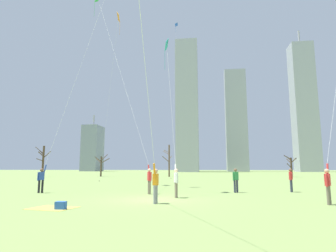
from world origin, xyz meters
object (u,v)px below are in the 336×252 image
at_px(kite_flyer_midfield_left_pink, 149,112).
at_px(distant_kite_low_near_trees_blue, 176,43).
at_px(bare_tree_right_of_center, 291,165).
at_px(distant_kite_drifting_right_orange, 117,28).
at_px(bare_tree_left_of_center, 101,164).
at_px(kite_flyer_foreground_left_teal, 174,155).
at_px(kite_flyer_far_back_purple, 58,132).
at_px(bare_tree_rightmost, 169,160).
at_px(kite_flyer_midfield_right_red, 332,140).
at_px(bystander_far_off_by_trees, 291,179).
at_px(kite_flyer_foreground_right_green, 134,126).
at_px(bare_tree_center, 43,160).
at_px(bystander_watching_nearby, 236,179).
at_px(picnic_spot, 57,206).

relative_size(kite_flyer_midfield_left_pink, distant_kite_low_near_trees_blue, 0.49).
bearing_deg(bare_tree_right_of_center, distant_kite_drifting_right_orange, -138.13).
bearing_deg(bare_tree_left_of_center, kite_flyer_foreground_left_teal, -63.87).
distance_m(kite_flyer_far_back_purple, bare_tree_rightmost, 34.11).
bearing_deg(bare_tree_right_of_center, kite_flyer_midfield_right_red, -103.55).
relative_size(kite_flyer_midfield_left_pink, bare_tree_rightmost, 2.32).
bearing_deg(kite_flyer_midfield_right_red, bystander_far_off_by_trees, 96.05).
bearing_deg(bare_tree_left_of_center, kite_flyer_foreground_right_green, -66.25).
height_order(kite_flyer_foreground_left_teal, bystander_far_off_by_trees, kite_flyer_foreground_left_teal).
distance_m(kite_flyer_midfield_left_pink, bare_tree_center, 47.66).
bearing_deg(kite_flyer_midfield_right_red, bare_tree_right_of_center, 76.45).
height_order(kite_flyer_midfield_left_pink, kite_flyer_far_back_purple, kite_flyer_far_back_purple).
bearing_deg(bare_tree_right_of_center, bare_tree_center, -173.61).
bearing_deg(kite_flyer_foreground_left_teal, kite_flyer_midfield_right_red, -8.29).
bearing_deg(bystander_far_off_by_trees, bystander_watching_nearby, -167.27).
distance_m(kite_flyer_midfield_right_red, bare_tree_rightmost, 39.72).
relative_size(bystander_watching_nearby, distant_kite_drifting_right_orange, 0.08).
bearing_deg(distant_kite_low_near_trees_blue, distant_kite_drifting_right_orange, -107.67).
bearing_deg(kite_flyer_foreground_left_teal, distant_kite_drifting_right_orange, 120.28).
distance_m(kite_flyer_midfield_left_pink, bare_tree_left_of_center, 46.45).
bearing_deg(bare_tree_rightmost, kite_flyer_foreground_left_teal, -82.66).
height_order(kite_flyer_foreground_left_teal, bystander_watching_nearby, kite_flyer_foreground_left_teal).
bearing_deg(bystander_far_off_by_trees, distant_kite_low_near_trees_blue, 111.10).
bearing_deg(bare_tree_center, kite_flyer_far_back_purple, -57.75).
bearing_deg(picnic_spot, distant_kite_low_near_trees_blue, 87.73).
distance_m(kite_flyer_foreground_right_green, bystander_watching_nearby, 8.03).
bearing_deg(bare_tree_rightmost, distant_kite_low_near_trees_blue, -68.71).
bearing_deg(bare_tree_center, distant_kite_drifting_right_orange, -43.29).
height_order(kite_flyer_far_back_purple, bystander_far_off_by_trees, kite_flyer_far_back_purple).
bearing_deg(bare_tree_rightmost, bystander_far_off_by_trees, -68.87).
bearing_deg(bystander_watching_nearby, kite_flyer_foreground_right_green, -178.55).
height_order(kite_flyer_foreground_left_teal, distant_kite_low_near_trees_blue, distant_kite_low_near_trees_blue).
bearing_deg(bystander_far_off_by_trees, bare_tree_left_of_center, 128.45).
xyz_separation_m(kite_flyer_foreground_left_teal, bystander_watching_nearby, (3.87, 3.33, -1.50)).
xyz_separation_m(kite_flyer_far_back_purple, bystander_far_off_by_trees, (16.48, 1.72, -3.29)).
height_order(distant_kite_drifting_right_orange, bare_tree_rightmost, distant_kite_drifting_right_orange).
xyz_separation_m(bare_tree_center, bare_tree_right_of_center, (45.36, 5.08, -0.94)).
height_order(bystander_far_off_by_trees, distant_kite_low_near_trees_blue, distant_kite_low_near_trees_blue).
bearing_deg(kite_flyer_midfield_right_red, kite_flyer_foreground_left_teal, 171.71).
bearing_deg(kite_flyer_midfield_left_pink, distant_kite_low_near_trees_blue, 93.81).
bearing_deg(picnic_spot, bystander_watching_nearby, 46.75).
bearing_deg(bystander_watching_nearby, kite_flyer_midfield_right_red, -45.65).
distance_m(bystander_watching_nearby, distant_kite_low_near_trees_blue, 37.27).
relative_size(bystander_watching_nearby, bare_tree_rightmost, 0.27).
xyz_separation_m(distant_kite_drifting_right_orange, bare_tree_right_of_center, (26.00, 23.31, -16.26)).
distance_m(kite_flyer_foreground_left_teal, distant_kite_drifting_right_orange, 23.00).
relative_size(kite_flyer_foreground_left_teal, distant_kite_low_near_trees_blue, 0.39).
xyz_separation_m(distant_kite_low_near_trees_blue, bare_tree_center, (-24.86, 0.93, -21.21)).
xyz_separation_m(kite_flyer_midfield_left_pink, bystander_far_off_by_trees, (8.04, 10.67, -2.81)).
relative_size(kite_flyer_foreground_left_teal, bare_tree_rightmost, 1.88).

